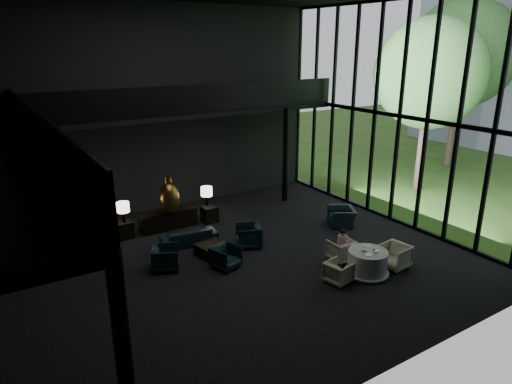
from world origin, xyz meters
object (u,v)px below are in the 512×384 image
lounge_armchair_west (165,256)px  dining_chair_north (342,250)px  bronze_urn (169,198)px  window_armchair (342,214)px  sofa (189,235)px  dining_chair_east (395,255)px  lounge_armchair_south (226,256)px  child (343,239)px  lounge_armchair_east (249,234)px  table_lamp_left (123,208)px  console (168,220)px  side_table_right (210,214)px  table_lamp_right (207,192)px  coffee_table (212,250)px  dining_chair_west (339,272)px  side_table_left (125,229)px  dining_table (367,264)px

lounge_armchair_west → dining_chair_north: size_ratio=1.15×
bronze_urn → window_armchair: 6.38m
sofa → lounge_armchair_west: (-1.34, -1.29, 0.08)m
window_armchair → dining_chair_east: 3.53m
lounge_armchair_south → child: size_ratio=1.16×
lounge_armchair_east → lounge_armchair_south: (-1.39, -0.94, -0.06)m
lounge_armchair_east → table_lamp_left: bearing=-106.7°
bronze_urn → lounge_armchair_south: bronze_urn is taller
sofa → console: bearing=-79.7°
lounge_armchair_west → lounge_armchair_south: (1.58, -0.88, -0.04)m
bronze_urn → lounge_armchair_east: size_ratio=1.58×
side_table_right → table_lamp_right: bearing=90.0°
lounge_armchair_south → dining_chair_north: size_ratio=1.05×
table_lamp_right → sofa: (-1.52, -1.67, -0.79)m
sofa → window_armchair: size_ratio=1.76×
coffee_table → lounge_armchair_west: bearing=-177.2°
window_armchair → child: child is taller
dining_chair_north → dining_chair_west: dining_chair_north is taller
side_table_left → dining_chair_west: 7.63m
dining_chair_north → bronze_urn: bearing=-53.1°
dining_chair_north → sofa: bearing=-44.5°
table_lamp_right → child: 5.78m
lounge_armchair_west → dining_chair_north: bearing=-92.6°
dining_chair_north → dining_chair_west: (-1.03, -1.00, -0.05)m
side_table_right → coffee_table: (-1.26, -2.69, -0.11)m
lounge_armchair_south → dining_chair_north: bearing=-44.0°
side_table_right → dining_table: bearing=-72.2°
lounge_armchair_east → dining_chair_west: size_ratio=1.41×
console → dining_chair_north: (3.61, -5.32, 0.02)m
table_lamp_left → table_lamp_right: size_ratio=0.99×
sofa → dining_chair_north: 5.10m
console → table_lamp_left: size_ratio=2.94×
side_table_left → lounge_armchair_south: 4.32m
window_armchair → dining_chair_north: bearing=-13.7°
table_lamp_left → dining_chair_east: bearing=-46.3°
bronze_urn → side_table_right: bronze_urn is taller
console → dining_table: dining_table is taller
side_table_right → window_armchair: 4.99m
lounge_armchair_west → window_armchair: (6.87, -0.21, 0.01)m
console → dining_chair_east: dining_chair_east is taller
lounge_armchair_south → dining_table: same height
bronze_urn → side_table_right: 1.87m
table_lamp_right → dining_chair_east: table_lamp_right is taller
dining_chair_north → lounge_armchair_south: bearing=-23.0°
side_table_left → table_lamp_left: size_ratio=0.83×
window_armchair → dining_chair_east: window_armchair is taller
table_lamp_left → sofa: 2.47m
side_table_right → lounge_armchair_west: 3.98m
console → side_table_right: size_ratio=3.53×
dining_table → child: child is taller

